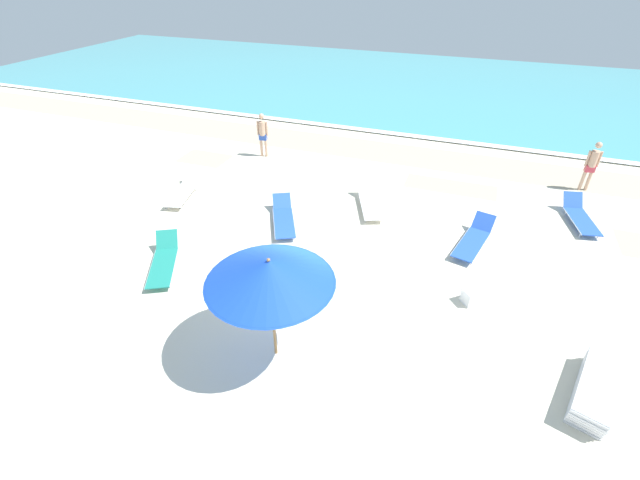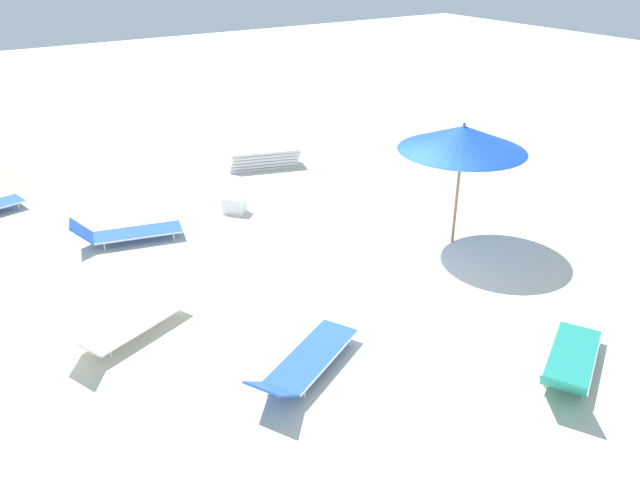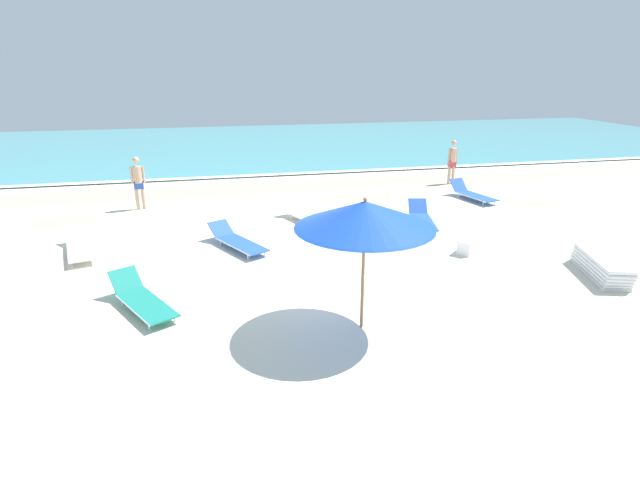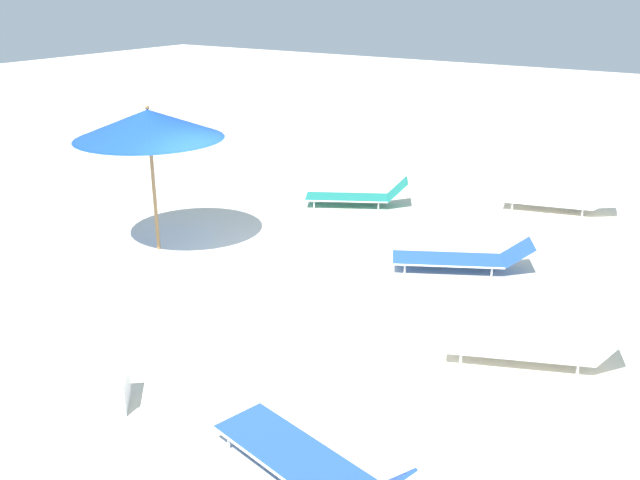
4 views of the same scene
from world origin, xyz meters
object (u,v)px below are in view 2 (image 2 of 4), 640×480
Objects in this scene: sun_lounger_under_umbrella at (126,232)px; sun_lounger_near_water_left at (571,362)px; sun_lounger_beside_umbrella at (123,327)px; sun_lounger_near_water_right at (305,362)px; beach_umbrella at (463,138)px; lounger_stack at (263,158)px; cooler_box at (234,205)px.

sun_lounger_near_water_left reaches higher than sun_lounger_under_umbrella.
sun_lounger_beside_umbrella is 0.97× the size of sun_lounger_near_water_right.
sun_lounger_beside_umbrella is at bearing 175.53° from sun_lounger_under_umbrella.
sun_lounger_near_water_left is (-4.04, 1.62, -1.95)m from beach_umbrella.
lounger_stack is 8.04m from sun_lounger_beside_umbrella.
lounger_stack is 10.12m from sun_lounger_near_water_left.
beach_umbrella is 6.46m from lounger_stack.
sun_lounger_near_water_right is at bearing -162.07° from sun_lounger_beside_umbrella.
beach_umbrella is at bearing -95.10° from sun_lounger_near_water_right.
sun_lounger_near_water_right reaches higher than lounger_stack.
sun_lounger_beside_umbrella is (-5.79, 5.57, -0.03)m from lounger_stack.
sun_lounger_beside_umbrella is (-3.33, 1.09, 0.00)m from sun_lounger_under_umbrella.
cooler_box is (-2.31, 1.99, -0.06)m from lounger_stack.
beach_umbrella is 1.15× the size of sun_lounger_beside_umbrella.
sun_lounger_under_umbrella is at bearing -1.49° from sun_lounger_near_water_left.
sun_lounger_near_water_left is at bearing 158.09° from beach_umbrella.
sun_lounger_near_water_right is at bearing 112.54° from beach_umbrella.
sun_lounger_under_umbrella reaches higher than lounger_stack.
sun_lounger_under_umbrella is at bearing -40.35° from sun_lounger_beside_umbrella.
cooler_box is (3.48, -3.58, -0.03)m from sun_lounger_beside_umbrella.
sun_lounger_near_water_right is at bearing -158.14° from sun_lounger_under_umbrella.
lounger_stack is 3.32× the size of cooler_box.
sun_lounger_near_water_right is at bearing -57.49° from cooler_box.
sun_lounger_near_water_right is (-8.04, 3.68, -0.04)m from lounger_stack.
sun_lounger_under_umbrella is 8.60m from sun_lounger_near_water_left.
lounger_stack reaches higher than cooler_box.
beach_umbrella is 1.12× the size of sun_lounger_under_umbrella.
lounger_stack is (6.07, 1.08, -1.92)m from beach_umbrella.
lounger_stack is at bearing -52.22° from sun_lounger_near_water_right.
beach_umbrella reaches higher than sun_lounger_beside_umbrella.
beach_umbrella reaches higher than lounger_stack.
cooler_box is at bearing 156.36° from lounger_stack.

